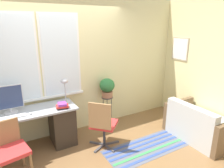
# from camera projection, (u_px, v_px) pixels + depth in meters

# --- Properties ---
(ground_plane) EXTENTS (14.00, 14.00, 0.00)m
(ground_plane) POSITION_uv_depth(u_px,v_px,m) (79.00, 146.00, 3.68)
(ground_plane) COLOR brown
(wall_back_with_window) EXTENTS (9.00, 0.12, 2.70)m
(wall_back_with_window) POSITION_uv_depth(u_px,v_px,m) (62.00, 68.00, 3.83)
(wall_back_with_window) COLOR beige
(wall_back_with_window) RESTS_ON ground_plane
(wall_right_with_picture) EXTENTS (0.08, 9.00, 2.70)m
(wall_right_with_picture) POSITION_uv_depth(u_px,v_px,m) (187.00, 61.00, 4.56)
(wall_right_with_picture) COLOR beige
(wall_right_with_picture) RESTS_ON ground_plane
(desk) EXTENTS (1.96, 0.59, 0.75)m
(desk) POSITION_uv_depth(u_px,v_px,m) (19.00, 133.00, 3.36)
(desk) COLOR #9EA3A8
(desk) RESTS_ON ground_plane
(monitor) EXTENTS (0.42, 0.22, 0.47)m
(monitor) POSITION_uv_depth(u_px,v_px,m) (9.00, 100.00, 3.23)
(monitor) COLOR silver
(monitor) RESTS_ON desk
(keyboard) EXTENTS (0.43, 0.11, 0.02)m
(keyboard) POSITION_uv_depth(u_px,v_px,m) (11.00, 117.00, 3.11)
(keyboard) COLOR silver
(keyboard) RESTS_ON desk
(mouse) EXTENTS (0.04, 0.06, 0.03)m
(mouse) POSITION_uv_depth(u_px,v_px,m) (30.00, 113.00, 3.23)
(mouse) COLOR silver
(mouse) RESTS_ON desk
(desk_lamp) EXTENTS (0.15, 0.15, 0.46)m
(desk_lamp) POSITION_uv_depth(u_px,v_px,m) (65.00, 84.00, 3.63)
(desk_lamp) COLOR #ADADB2
(desk_lamp) RESTS_ON desk
(book_stack) EXTENTS (0.23, 0.19, 0.10)m
(book_stack) POSITION_uv_depth(u_px,v_px,m) (62.00, 106.00, 3.45)
(book_stack) COLOR black
(book_stack) RESTS_ON desk
(desk_chair_wooden) EXTENTS (0.51, 0.52, 0.83)m
(desk_chair_wooden) POSITION_uv_depth(u_px,v_px,m) (10.00, 148.00, 2.84)
(desk_chair_wooden) COLOR olive
(desk_chair_wooden) RESTS_ON ground_plane
(office_chair_swivel) EXTENTS (0.60, 0.60, 0.92)m
(office_chair_swivel) POSITION_uv_depth(u_px,v_px,m) (103.00, 124.00, 3.50)
(office_chair_swivel) COLOR #47474C
(office_chair_swivel) RESTS_ON ground_plane
(couch_loveseat) EXTENTS (0.80, 1.22, 0.73)m
(couch_loveseat) POSITION_uv_depth(u_px,v_px,m) (199.00, 125.00, 3.88)
(couch_loveseat) COLOR beige
(couch_loveseat) RESTS_ON ground_plane
(plant_stand) EXTENTS (0.24, 0.24, 0.67)m
(plant_stand) POSITION_uv_depth(u_px,v_px,m) (107.00, 101.00, 4.28)
(plant_stand) COLOR #333338
(plant_stand) RESTS_ON ground_plane
(potted_plant) EXTENTS (0.32, 0.32, 0.40)m
(potted_plant) POSITION_uv_depth(u_px,v_px,m) (107.00, 87.00, 4.19)
(potted_plant) COLOR #9E6B4C
(potted_plant) RESTS_ON plant_stand
(floor_rug_striped) EXTENTS (1.57, 0.65, 0.01)m
(floor_rug_striped) POSITION_uv_depth(u_px,v_px,m) (146.00, 148.00, 3.62)
(floor_rug_striped) COLOR #565B6B
(floor_rug_striped) RESTS_ON ground_plane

